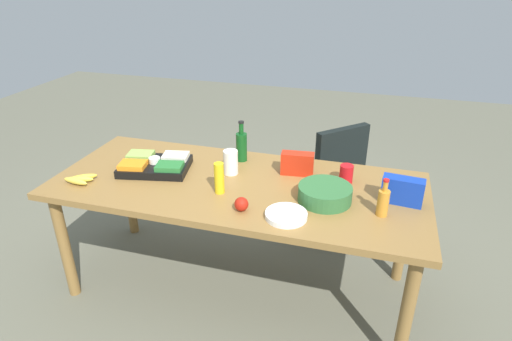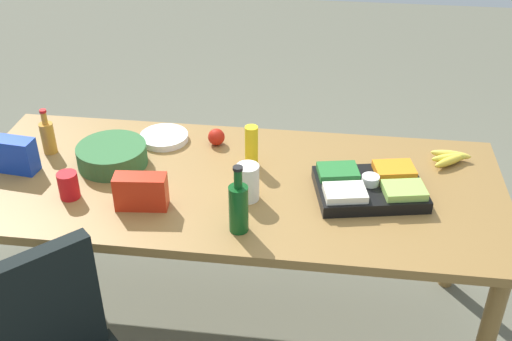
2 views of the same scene
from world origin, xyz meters
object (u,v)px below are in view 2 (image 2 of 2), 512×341
Objects in this scene: red_solo_cup at (69,185)px; paper_plate_stack at (164,137)px; banana_bunch at (450,158)px; mustard_bottle at (251,146)px; chip_bag_blue at (10,154)px; conference_table at (233,197)px; wine_bottle at (239,206)px; apple_red at (216,137)px; salad_bowl at (112,155)px; mayo_jar at (248,182)px; dressing_bottle at (48,136)px; chip_bag_red at (141,192)px; veggie_tray at (370,187)px.

red_solo_cup is 0.55m from paper_plate_stack.
mustard_bottle is (0.85, 0.13, 0.07)m from banana_bunch.
chip_bag_blue is at bearing 29.78° from paper_plate_stack.
mustard_bottle is (-0.06, -0.14, 0.17)m from conference_table.
wine_bottle is 2.49× the size of red_solo_cup.
paper_plate_stack is (0.25, -0.00, -0.02)m from apple_red.
salad_bowl reaches higher than apple_red.
mustard_bottle is at bearing -153.95° from red_solo_cup.
wine_bottle reaches higher than conference_table.
salad_bowl is at bearing -109.15° from red_solo_cup.
chip_bag_blue is (1.02, -0.08, -0.00)m from mayo_jar.
wine_bottle is (-0.07, 0.32, 0.18)m from conference_table.
chip_bag_blue is (0.41, 0.10, 0.03)m from salad_bowl.
conference_table is at bearing -54.87° from mayo_jar.
chip_bag_blue is at bearing 9.14° from banana_bunch.
dressing_bottle reaches higher than salad_bowl.
mustard_bottle is at bearing -136.44° from chip_bag_red.
banana_bunch is at bearing -172.07° from salad_bowl.
wine_bottle is 1.49× the size of mustard_bottle.
salad_bowl is 3.90× the size of apple_red.
salad_bowl is 2.70× the size of red_solo_cup.
mayo_jar reaches higher than paper_plate_stack.
dressing_bottle is at bearing -33.88° from chip_bag_red.
banana_bunch is at bearing -155.42° from mayo_jar.
salad_bowl is 0.60m from mustard_bottle.
apple_red is 0.41× the size of mustard_bottle.
conference_table is 0.86m from dressing_bottle.
salad_bowl is 1.09m from veggie_tray.
veggie_tray is 2.56× the size of mustard_bottle.
mayo_jar is 0.95m from dressing_bottle.
chip_bag_red is (0.39, -0.10, -0.04)m from wine_bottle.
mayo_jar is 1.38× the size of red_solo_cup.
chip_bag_red reaches higher than banana_bunch.
dressing_bottle reaches higher than red_solo_cup.
apple_red is 0.43× the size of banana_bunch.
mustard_bottle is 0.46m from paper_plate_stack.
mayo_jar reaches higher than conference_table.
apple_red reaches higher than conference_table.
salad_bowl reaches higher than banana_bunch.
paper_plate_stack is at bearing -150.22° from chip_bag_blue.
chip_bag_blue is 0.65m from chip_bag_red.
chip_bag_red is 0.52m from mustard_bottle.
wine_bottle is at bearing 147.79° from salad_bowl.
chip_bag_red is (0.87, 0.20, 0.03)m from veggie_tray.
mayo_jar is at bearing 137.45° from paper_plate_stack.
conference_table is 29.29× the size of apple_red.
apple_red is at bearing -67.40° from conference_table.
mayo_jar is 1.02m from chip_bag_blue.
dressing_bottle reaches higher than veggie_tray.
red_solo_cup is at bearing -5.06° from chip_bag_red.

